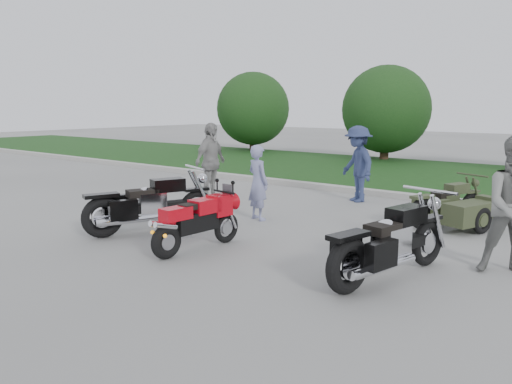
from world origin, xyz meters
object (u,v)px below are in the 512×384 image
Objects in this scene: person_stripe at (258,183)px; person_denim at (357,164)px; cruiser_left at (146,206)px; sportbike_red at (196,221)px; person_back at (211,162)px; cruiser_right at (387,245)px; cruiser_sidecar at (460,209)px.

person_denim reaches higher than person_stripe.
cruiser_left is at bearing 82.33° from person_stripe.
cruiser_left is at bearing -74.09° from person_denim.
person_back reaches higher than sportbike_red.
cruiser_right is at bearing 25.48° from cruiser_left.
sportbike_red is 0.75× the size of cruiser_left.
person_stripe is at bearing 87.05° from cruiser_left.
person_back is at bearing -110.34° from person_denim.
person_back reaches higher than cruiser_left.
person_denim is at bearing 176.26° from cruiser_sidecar.
cruiser_sidecar is at bearing 62.65° from cruiser_left.
cruiser_left is 1.56× the size of person_stripe.
sportbike_red is 0.92× the size of cruiser_sidecar.
person_back is at bearing 134.93° from sportbike_red.
person_stripe is (-3.56, -1.79, 0.41)m from cruiser_sidecar.
person_stripe is at bearing -69.02° from person_denim.
sportbike_red is 5.15m from cruiser_sidecar.
cruiser_right is 4.09m from person_stripe.
person_stripe is (-3.64, 1.84, 0.29)m from cruiser_right.
person_denim is (-2.85, 1.30, 0.56)m from cruiser_sidecar.
sportbike_red is at bearing 121.07° from person_stripe.
person_stripe is (0.99, 2.14, 0.28)m from cruiser_left.
person_stripe is at bearing 108.91° from sportbike_red.
cruiser_sidecar is 1.28× the size of person_stripe.
person_denim is (-2.93, 4.93, 0.44)m from cruiser_right.
person_stripe is 0.81× the size of person_back.
cruiser_right is (3.03, 0.59, -0.01)m from sportbike_red.
person_back is (-5.88, 2.80, 0.48)m from cruiser_right.
cruiser_sidecar is at bearing 59.97° from sportbike_red.
sportbike_red is at bearing -156.41° from cruiser_right.
person_back reaches higher than cruiser_sidecar.
cruiser_sidecar is (-0.08, 3.63, -0.12)m from cruiser_right.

